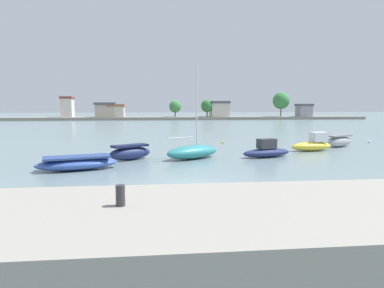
{
  "coord_description": "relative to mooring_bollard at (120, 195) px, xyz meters",
  "views": [
    {
      "loc": [
        -1.93,
        -17.67,
        4.25
      ],
      "look_at": [
        1.0,
        9.66,
        1.16
      ],
      "focal_mm": 31.98,
      "sensor_mm": 36.0,
      "label": 1
    }
  ],
  "objects": [
    {
      "name": "ground_plane",
      "position": [
        2.84,
        8.98,
        -1.96
      ],
      "size": [
        400.0,
        400.0,
        0.0
      ],
      "primitive_type": "plane",
      "color": "slate"
    },
    {
      "name": "seawall_embankment",
      "position": [
        2.84,
        -0.36,
        -1.12
      ],
      "size": [
        62.57,
        5.34,
        1.69
      ],
      "primitive_type": "cube",
      "color": "gray",
      "rests_on": "ground"
    },
    {
      "name": "mooring_bollard",
      "position": [
        0.0,
        0.0,
        0.0
      ],
      "size": [
        0.24,
        0.24,
        0.54
      ],
      "primitive_type": "cylinder",
      "color": "#2D2D33",
      "rests_on": "seawall_embankment"
    },
    {
      "name": "moored_boat_1",
      "position": [
        -4.3,
        14.4,
        -1.52
      ],
      "size": [
        5.6,
        3.34,
        0.93
      ],
      "rotation": [
        0.0,
        0.0,
        0.29
      ],
      "color": "#3856A8",
      "rests_on": "ground"
    },
    {
      "name": "moored_boat_2",
      "position": [
        -1.1,
        18.32,
        -1.39
      ],
      "size": [
        3.66,
        2.98,
        1.21
      ],
      "rotation": [
        0.0,
        0.0,
        0.57
      ],
      "color": "navy",
      "rests_on": "ground"
    },
    {
      "name": "moored_boat_3",
      "position": [
        3.86,
        18.36,
        -1.39
      ],
      "size": [
        5.08,
        4.1,
        7.47
      ],
      "rotation": [
        0.0,
        0.0,
        0.56
      ],
      "color": "teal",
      "rests_on": "ground"
    },
    {
      "name": "moored_boat_4",
      "position": [
        10.04,
        18.51,
        -1.45
      ],
      "size": [
        4.58,
        2.5,
        1.54
      ],
      "rotation": [
        0.0,
        0.0,
        0.28
      ],
      "color": "navy",
      "rests_on": "ground"
    },
    {
      "name": "moored_boat_5",
      "position": [
        15.69,
        21.91,
        -1.33
      ],
      "size": [
        4.29,
        1.96,
        1.76
      ],
      "rotation": [
        0.0,
        0.0,
        0.16
      ],
      "color": "yellow",
      "rests_on": "ground"
    },
    {
      "name": "moored_boat_6",
      "position": [
        19.78,
        24.64,
        -1.37
      ],
      "size": [
        4.05,
        2.87,
        1.24
      ],
      "rotation": [
        0.0,
        0.0,
        0.47
      ],
      "color": "#9E9EA3",
      "rests_on": "ground"
    },
    {
      "name": "mooring_buoy_0",
      "position": [
        8.51,
        29.29,
        -1.84
      ],
      "size": [
        0.26,
        0.26,
        0.26
      ],
      "primitive_type": "sphere",
      "color": "yellow",
      "rests_on": "ground"
    },
    {
      "name": "mooring_buoy_1",
      "position": [
        25.22,
        27.8,
        -1.82
      ],
      "size": [
        0.29,
        0.29,
        0.29
      ],
      "primitive_type": "sphere",
      "color": "white",
      "rests_on": "ground"
    },
    {
      "name": "distant_shoreline",
      "position": [
        6.72,
        96.06,
        -0.04
      ],
      "size": [
        126.35,
        9.02,
        8.41
      ],
      "color": "gray",
      "rests_on": "ground"
    }
  ]
}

